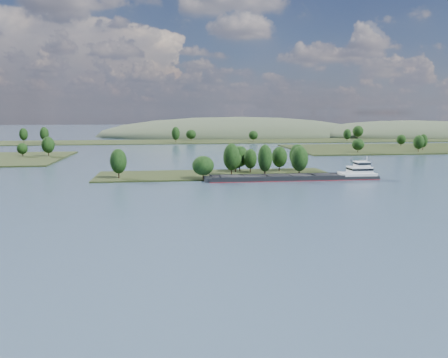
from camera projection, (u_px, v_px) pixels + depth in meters
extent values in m
plane|color=#384962|center=(237.00, 204.00, 128.56)|extent=(1800.00, 1800.00, 0.00)
cube|color=black|center=(215.00, 175.00, 187.37)|extent=(100.00, 30.00, 1.20)
cylinder|color=black|center=(265.00, 172.00, 178.63)|extent=(0.50, 0.50, 4.36)
ellipsoid|color=black|center=(265.00, 158.00, 177.80)|extent=(6.03, 6.03, 11.22)
cylinder|color=black|center=(240.00, 167.00, 197.53)|extent=(0.50, 0.50, 3.68)
ellipsoid|color=black|center=(240.00, 156.00, 196.82)|extent=(8.07, 8.07, 9.47)
cylinder|color=black|center=(231.00, 170.00, 182.46)|extent=(0.50, 0.50, 4.40)
ellipsoid|color=black|center=(232.00, 157.00, 181.61)|extent=(7.06, 7.06, 11.32)
cylinder|color=black|center=(235.00, 169.00, 193.23)|extent=(0.50, 0.50, 2.78)
ellipsoid|color=black|center=(235.00, 161.00, 192.70)|extent=(6.24, 6.24, 7.16)
cylinder|color=black|center=(203.00, 175.00, 173.12)|extent=(0.50, 0.50, 3.02)
ellipsoid|color=black|center=(203.00, 166.00, 172.55)|extent=(8.77, 8.77, 7.77)
cylinder|color=black|center=(119.00, 173.00, 174.99)|extent=(0.50, 0.50, 3.90)
ellipsoid|color=black|center=(118.00, 161.00, 174.24)|extent=(6.71, 6.71, 10.02)
cylinder|color=black|center=(250.00, 169.00, 192.11)|extent=(0.50, 0.50, 3.39)
ellipsoid|color=black|center=(250.00, 159.00, 191.46)|extent=(5.88, 5.88, 8.71)
cylinder|color=black|center=(297.00, 166.00, 198.14)|extent=(0.50, 0.50, 3.95)
ellipsoid|color=black|center=(297.00, 155.00, 197.38)|extent=(7.35, 7.35, 10.16)
cylinder|color=black|center=(299.00, 171.00, 180.72)|extent=(0.50, 0.50, 4.10)
ellipsoid|color=black|center=(299.00, 159.00, 179.94)|extent=(7.31, 7.31, 10.54)
cylinder|color=black|center=(279.00, 167.00, 196.24)|extent=(0.50, 0.50, 3.62)
ellipsoid|color=black|center=(279.00, 157.00, 195.54)|extent=(7.01, 7.01, 9.31)
cylinder|color=black|center=(49.00, 153.00, 261.69)|extent=(0.50, 0.50, 3.86)
ellipsoid|color=black|center=(48.00, 145.00, 260.95)|extent=(7.57, 7.57, 9.92)
cylinder|color=black|center=(23.00, 154.00, 261.33)|extent=(0.50, 0.50, 2.62)
ellipsoid|color=black|center=(22.00, 149.00, 260.83)|extent=(6.13, 6.13, 6.72)
cylinder|color=black|center=(358.00, 150.00, 287.17)|extent=(0.50, 0.50, 2.95)
ellipsoid|color=black|center=(358.00, 144.00, 286.61)|extent=(8.03, 8.03, 7.59)
cylinder|color=black|center=(418.00, 149.00, 291.51)|extent=(0.50, 0.50, 3.66)
ellipsoid|color=black|center=(419.00, 142.00, 290.81)|extent=(7.10, 7.10, 9.41)
cylinder|color=black|center=(423.00, 147.00, 304.84)|extent=(0.50, 0.50, 3.65)
ellipsoid|color=black|center=(423.00, 141.00, 304.14)|extent=(5.74, 5.74, 9.39)
cylinder|color=black|center=(401.00, 144.00, 340.94)|extent=(0.50, 0.50, 2.96)
ellipsoid|color=black|center=(401.00, 139.00, 340.37)|extent=(7.11, 7.11, 7.61)
cube|color=black|center=(189.00, 142.00, 403.02)|extent=(900.00, 60.00, 1.20)
cylinder|color=black|center=(24.00, 140.00, 382.14)|extent=(0.50, 0.50, 4.23)
ellipsoid|color=black|center=(24.00, 134.00, 381.33)|extent=(7.22, 7.22, 10.88)
cylinder|color=black|center=(347.00, 139.00, 401.38)|extent=(0.50, 0.50, 3.74)
ellipsoid|color=black|center=(347.00, 134.00, 400.67)|extent=(6.97, 6.97, 9.62)
cylinder|color=black|center=(191.00, 139.00, 408.36)|extent=(0.50, 0.50, 3.43)
ellipsoid|color=black|center=(191.00, 134.00, 407.70)|extent=(9.49, 9.49, 8.83)
cylinder|color=black|center=(358.00, 137.00, 440.41)|extent=(0.50, 0.50, 4.35)
ellipsoid|color=black|center=(358.00, 131.00, 439.58)|extent=(10.55, 10.55, 11.19)
cylinder|color=black|center=(45.00, 140.00, 380.71)|extent=(0.50, 0.50, 4.53)
ellipsoid|color=black|center=(44.00, 134.00, 379.84)|extent=(7.57, 7.57, 11.64)
cylinder|color=black|center=(253.00, 140.00, 400.91)|extent=(0.50, 0.50, 3.22)
ellipsoid|color=black|center=(253.00, 135.00, 400.29)|extent=(8.67, 8.67, 8.28)
cylinder|color=black|center=(176.00, 140.00, 384.40)|extent=(0.50, 0.50, 4.55)
ellipsoid|color=black|center=(176.00, 133.00, 383.53)|extent=(7.23, 7.23, 11.71)
ellipsoid|color=#394630|center=(410.00, 136.00, 505.11)|extent=(260.00, 140.00, 36.00)
ellipsoid|color=#394630|center=(236.00, 136.00, 508.77)|extent=(320.00, 160.00, 44.00)
cube|color=black|center=(294.00, 179.00, 175.27)|extent=(68.87, 8.99, 1.89)
cube|color=maroon|center=(294.00, 180.00, 175.33)|extent=(69.04, 9.16, 0.22)
cube|color=black|center=(275.00, 174.00, 178.38)|extent=(53.34, 0.64, 0.69)
cube|color=black|center=(280.00, 177.00, 170.11)|extent=(53.34, 0.64, 0.69)
cube|color=black|center=(277.00, 176.00, 174.26)|extent=(51.66, 8.03, 0.26)
cube|color=black|center=(230.00, 176.00, 171.89)|extent=(7.78, 7.10, 0.30)
cube|color=black|center=(254.00, 176.00, 173.06)|extent=(7.78, 7.10, 0.30)
cube|color=black|center=(277.00, 176.00, 174.22)|extent=(7.78, 7.10, 0.30)
cube|color=black|center=(300.00, 175.00, 175.39)|extent=(7.78, 7.10, 0.30)
cube|color=black|center=(323.00, 175.00, 176.55)|extent=(7.78, 7.10, 0.30)
cube|color=black|center=(207.00, 179.00, 170.93)|extent=(2.62, 7.76, 1.72)
cylinder|color=black|center=(210.00, 176.00, 170.85)|extent=(0.21, 0.21, 1.89)
cube|color=white|center=(357.00, 174.00, 178.34)|extent=(13.81, 8.34, 1.03)
cube|color=white|center=(359.00, 170.00, 178.18)|extent=(8.64, 6.93, 2.58)
cube|color=black|center=(359.00, 169.00, 178.13)|extent=(8.81, 7.10, 0.77)
cube|color=white|center=(362.00, 164.00, 177.95)|extent=(5.19, 5.19, 1.89)
cube|color=black|center=(362.00, 163.00, 177.90)|extent=(5.36, 5.36, 0.69)
cube|color=white|center=(362.00, 162.00, 177.80)|extent=(5.54, 5.54, 0.17)
cylinder|color=white|center=(367.00, 159.00, 177.91)|extent=(0.17, 0.17, 2.24)
cylinder|color=black|center=(351.00, 161.00, 179.88)|extent=(0.43, 0.43, 1.03)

